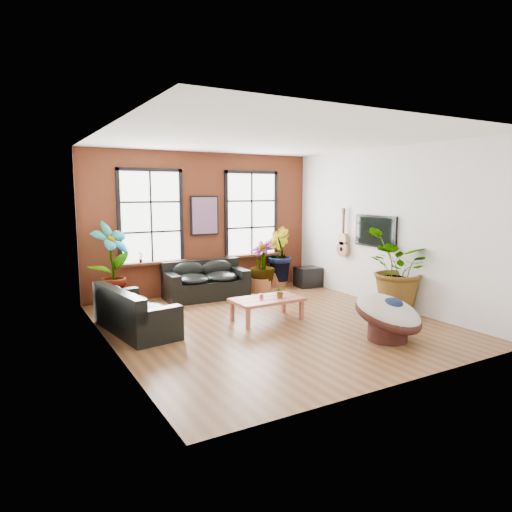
{
  "coord_description": "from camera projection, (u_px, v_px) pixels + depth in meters",
  "views": [
    {
      "loc": [
        -4.51,
        -7.31,
        2.53
      ],
      "look_at": [
        0.0,
        0.6,
        1.25
      ],
      "focal_mm": 32.0,
      "sensor_mm": 36.0,
      "label": 1
    }
  ],
  "objects": [
    {
      "name": "sill_plant_left",
      "position": [
        141.0,
        257.0,
        10.59
      ],
      "size": [
        0.17,
        0.17,
        0.27
      ],
      "primitive_type": "imported",
      "rotation": [
        0.0,
        0.0,
        0.79
      ],
      "color": "#1F5416",
      "rests_on": "room"
    },
    {
      "name": "pot_back_right",
      "position": [
        277.0,
        279.0,
        12.37
      ],
      "size": [
        0.57,
        0.57,
        0.39
      ],
      "rotation": [
        0.0,
        0.0,
        0.06
      ],
      "color": "brown",
      "rests_on": "ground"
    },
    {
      "name": "pot_mid",
      "position": [
        261.0,
        285.0,
        11.58
      ],
      "size": [
        0.59,
        0.59,
        0.37
      ],
      "rotation": [
        0.0,
        0.0,
        -0.18
      ],
      "color": "brown",
      "rests_on": "ground"
    },
    {
      "name": "sofa_back",
      "position": [
        205.0,
        281.0,
        10.95
      ],
      "size": [
        1.99,
        1.04,
        0.89
      ],
      "rotation": [
        0.0,
        0.0,
        -0.05
      ],
      "color": "black",
      "rests_on": "ground"
    },
    {
      "name": "pot_back_left",
      "position": [
        113.0,
        299.0,
        9.99
      ],
      "size": [
        0.56,
        0.56,
        0.4
      ],
      "rotation": [
        0.0,
        0.0,
        -0.03
      ],
      "color": "brown",
      "rests_on": "ground"
    },
    {
      "name": "pot_right_wall",
      "position": [
        396.0,
        304.0,
        9.53
      ],
      "size": [
        0.76,
        0.76,
        0.42
      ],
      "rotation": [
        0.0,
        0.0,
        -0.41
      ],
      "color": "brown",
      "rests_on": "ground"
    },
    {
      "name": "sofa_left",
      "position": [
        133.0,
        312.0,
        8.3
      ],
      "size": [
        1.14,
        2.15,
        0.81
      ],
      "rotation": [
        0.0,
        0.0,
        1.71
      ],
      "color": "black",
      "rests_on": "ground"
    },
    {
      "name": "floor_plant_mid",
      "position": [
        262.0,
        264.0,
        11.55
      ],
      "size": [
        0.82,
        0.82,
        1.18
      ],
      "primitive_type": "imported",
      "rotation": [
        0.0,
        0.0,
        5.01
      ],
      "color": "#1F5416",
      "rests_on": "ground"
    },
    {
      "name": "media_box",
      "position": [
        308.0,
        277.0,
        12.27
      ],
      "size": [
        0.69,
        0.6,
        0.53
      ],
      "rotation": [
        0.0,
        0.0,
        -0.11
      ],
      "color": "black",
      "rests_on": "ground"
    },
    {
      "name": "room",
      "position": [
        268.0,
        233.0,
        8.74
      ],
      "size": [
        6.04,
        6.54,
        3.54
      ],
      "color": "brown",
      "rests_on": "ground"
    },
    {
      "name": "tv_wall_unit",
      "position": [
        366.0,
        235.0,
        10.59
      ],
      "size": [
        0.13,
        1.86,
        1.2
      ],
      "color": "black",
      "rests_on": "room"
    },
    {
      "name": "poster",
      "position": [
        205.0,
        216.0,
        11.32
      ],
      "size": [
        0.74,
        0.06,
        0.98
      ],
      "color": "black",
      "rests_on": "room"
    },
    {
      "name": "floor_plant_right_wall",
      "position": [
        399.0,
        268.0,
        9.4
      ],
      "size": [
        1.91,
        1.85,
        1.63
      ],
      "primitive_type": "imported",
      "rotation": [
        0.0,
        0.0,
        3.69
      ],
      "color": "#1F5416",
      "rests_on": "ground"
    },
    {
      "name": "coffee_table",
      "position": [
        267.0,
        301.0,
        9.03
      ],
      "size": [
        1.4,
        0.82,
        0.54
      ],
      "rotation": [
        0.0,
        0.0,
        0.02
      ],
      "color": "#9B4C38",
      "rests_on": "ground"
    },
    {
      "name": "floor_plant_back_left",
      "position": [
        112.0,
        262.0,
        9.92
      ],
      "size": [
        1.11,
        1.0,
        1.76
      ],
      "primitive_type": "imported",
      "rotation": [
        0.0,
        0.0,
        0.51
      ],
      "color": "#1F5416",
      "rests_on": "ground"
    },
    {
      "name": "papasan_chair",
      "position": [
        388.0,
        315.0,
        7.79
      ],
      "size": [
        1.52,
        1.52,
        0.87
      ],
      "rotation": [
        0.0,
        0.0,
        0.39
      ],
      "color": "#381A14",
      "rests_on": "ground"
    },
    {
      "name": "sill_plant_right",
      "position": [
        264.0,
        248.0,
        12.24
      ],
      "size": [
        0.19,
        0.19,
        0.27
      ],
      "primitive_type": "imported",
      "rotation": [
        0.0,
        0.0,
        3.49
      ],
      "color": "#1F5416",
      "rests_on": "room"
    },
    {
      "name": "table_plant",
      "position": [
        280.0,
        292.0,
        9.06
      ],
      "size": [
        0.22,
        0.19,
        0.25
      ],
      "primitive_type": "imported",
      "rotation": [
        0.0,
        0.0,
        -0.01
      ],
      "color": "#1F5416",
      "rests_on": "coffee_table"
    },
    {
      "name": "floor_plant_back_right",
      "position": [
        278.0,
        254.0,
        12.29
      ],
      "size": [
        0.82,
        0.94,
        1.47
      ],
      "primitive_type": "imported",
      "rotation": [
        0.0,
        0.0,
        1.8
      ],
      "color": "#1F5416",
      "rests_on": "ground"
    }
  ]
}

